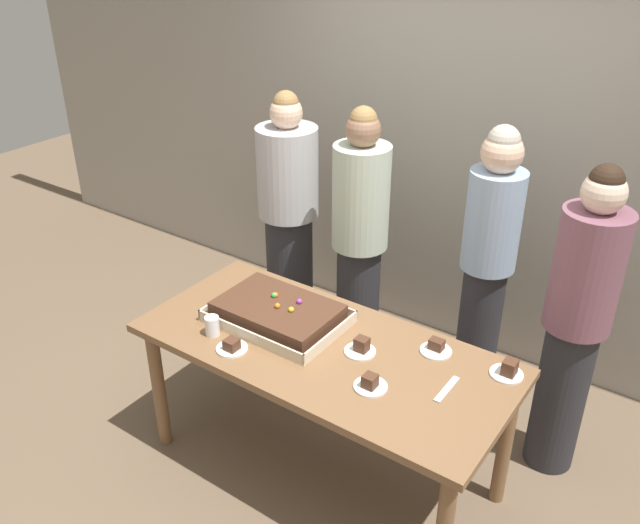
% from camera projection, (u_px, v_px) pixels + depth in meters
% --- Properties ---
extents(ground_plane, '(12.00, 12.00, 0.00)m').
position_uv_depth(ground_plane, '(323.00, 468.00, 3.56)').
color(ground_plane, brown).
extents(interior_back_panel, '(8.00, 0.12, 3.00)m').
position_uv_depth(interior_back_panel, '(477.00, 120.00, 4.00)').
color(interior_back_panel, '#9E998E').
rests_on(interior_back_panel, ground_plane).
extents(party_table, '(1.82, 0.83, 0.79)m').
position_uv_depth(party_table, '(323.00, 363.00, 3.23)').
color(party_table, brown).
rests_on(party_table, ground_plane).
extents(sheet_cake, '(0.66, 0.46, 0.13)m').
position_uv_depth(sheet_cake, '(278.00, 313.00, 3.35)').
color(sheet_cake, beige).
rests_on(sheet_cake, party_table).
extents(plated_slice_near_left, '(0.15, 0.15, 0.08)m').
position_uv_depth(plated_slice_near_left, '(508.00, 370.00, 2.98)').
color(plated_slice_near_left, white).
rests_on(plated_slice_near_left, party_table).
extents(plated_slice_near_right, '(0.15, 0.15, 0.06)m').
position_uv_depth(plated_slice_near_right, '(436.00, 348.00, 3.14)').
color(plated_slice_near_right, white).
rests_on(plated_slice_near_right, party_table).
extents(plated_slice_far_left, '(0.15, 0.15, 0.07)m').
position_uv_depth(plated_slice_far_left, '(370.00, 384.00, 2.90)').
color(plated_slice_far_left, white).
rests_on(plated_slice_far_left, party_table).
extents(plated_slice_far_right, '(0.15, 0.15, 0.08)m').
position_uv_depth(plated_slice_far_right, '(361.00, 348.00, 3.13)').
color(plated_slice_far_right, white).
rests_on(plated_slice_far_right, party_table).
extents(plated_slice_center_front, '(0.15, 0.15, 0.06)m').
position_uv_depth(plated_slice_center_front, '(232.00, 347.00, 3.15)').
color(plated_slice_center_front, white).
rests_on(plated_slice_center_front, party_table).
extents(drink_cup_nearest, '(0.07, 0.07, 0.10)m').
position_uv_depth(drink_cup_nearest, '(212.00, 326.00, 3.25)').
color(drink_cup_nearest, white).
rests_on(drink_cup_nearest, party_table).
extents(cake_server_utensil, '(0.03, 0.20, 0.01)m').
position_uv_depth(cake_server_utensil, '(447.00, 389.00, 2.90)').
color(cake_server_utensil, silver).
rests_on(cake_server_utensil, party_table).
extents(person_serving_front, '(0.30, 0.30, 1.68)m').
position_uv_depth(person_serving_front, '(487.00, 264.00, 3.68)').
color(person_serving_front, '#28282D').
rests_on(person_serving_front, ground_plane).
extents(person_green_shirt_behind, '(0.33, 0.33, 1.69)m').
position_uv_depth(person_green_shirt_behind, '(360.00, 242.00, 3.96)').
color(person_green_shirt_behind, '#28282D').
rests_on(person_green_shirt_behind, ground_plane).
extents(person_striped_tie_right, '(0.32, 0.32, 1.68)m').
position_uv_depth(person_striped_tie_right, '(576.00, 322.00, 3.21)').
color(person_striped_tie_right, '#28282D').
rests_on(person_striped_tie_right, ground_plane).
extents(person_left_edge_reaching, '(0.38, 0.38, 1.69)m').
position_uv_depth(person_left_edge_reaching, '(289.00, 221.00, 4.25)').
color(person_left_edge_reaching, '#28282D').
rests_on(person_left_edge_reaching, ground_plane).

